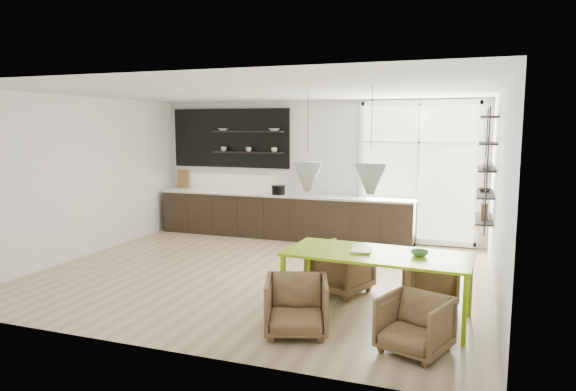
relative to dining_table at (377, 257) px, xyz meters
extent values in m
cube|color=tan|center=(-2.10, 1.28, -0.77)|extent=(7.00, 6.00, 0.01)
cube|color=silver|center=(-2.10, 4.28, 0.69)|extent=(7.00, 0.02, 2.90)
cube|color=silver|center=(-5.60, 1.28, 0.69)|extent=(0.02, 6.00, 2.90)
cube|color=silver|center=(1.40, 1.28, 0.69)|extent=(0.02, 6.00, 2.90)
cube|color=white|center=(-2.10, 1.28, 2.14)|extent=(7.00, 6.00, 0.01)
cube|color=#B2D1A5|center=(0.05, 4.25, 0.69)|extent=(2.20, 0.02, 2.70)
cube|color=white|center=(0.05, 4.22, 0.69)|extent=(2.30, 0.08, 2.80)
cone|color=#AEB5BD|center=(-1.15, 0.78, 0.89)|extent=(0.44, 0.44, 0.42)
cone|color=#AEB5BD|center=(-0.25, 0.78, 0.89)|extent=(0.44, 0.44, 0.42)
cylinder|color=black|center=(-1.15, 0.78, 1.69)|extent=(0.01, 0.01, 0.89)
cylinder|color=black|center=(-0.25, 0.78, 1.69)|extent=(0.01, 0.01, 0.89)
cube|color=black|center=(-2.70, 3.94, -0.31)|extent=(5.50, 0.65, 0.90)
cube|color=beige|center=(-2.70, 3.94, 0.16)|extent=(5.54, 0.69, 0.04)
cube|color=silver|center=(-2.70, 4.26, 0.44)|extent=(5.50, 0.02, 0.55)
cube|color=black|center=(-4.05, 4.24, 1.34)|extent=(2.80, 0.06, 1.30)
cube|color=black|center=(-3.55, 4.10, 1.49)|extent=(1.60, 0.28, 0.03)
cube|color=black|center=(-3.55, 4.10, 1.04)|extent=(1.60, 0.28, 0.03)
cube|color=olive|center=(-5.25, 4.18, 0.39)|extent=(0.30, 0.10, 0.42)
cylinder|color=silver|center=(-1.80, 4.04, 0.36)|extent=(0.02, 0.02, 0.40)
imported|color=white|center=(-4.15, 4.10, 1.53)|extent=(0.22, 0.22, 0.05)
imported|color=white|center=(-2.95, 4.10, 1.53)|extent=(0.22, 0.22, 0.05)
imported|color=white|center=(-4.15, 4.10, 1.10)|extent=(0.12, 0.12, 0.10)
imported|color=white|center=(-3.55, 4.10, 1.10)|extent=(0.12, 0.12, 0.10)
imported|color=white|center=(-2.95, 4.10, 1.10)|extent=(0.12, 0.12, 0.10)
cylinder|color=black|center=(-2.76, 3.84, 0.26)|extent=(0.28, 0.28, 0.17)
cube|color=black|center=(1.26, 1.88, 0.94)|extent=(0.02, 0.02, 1.90)
cube|color=black|center=(1.26, 3.08, 0.94)|extent=(0.02, 0.02, 1.90)
cube|color=black|center=(1.26, 2.48, 0.14)|extent=(0.26, 1.20, 0.02)
cube|color=black|center=(1.26, 2.48, 0.54)|extent=(0.26, 1.20, 0.02)
cube|color=black|center=(1.26, 2.48, 0.94)|extent=(0.26, 1.20, 0.02)
cube|color=black|center=(1.26, 2.48, 1.34)|extent=(0.26, 1.20, 0.03)
cube|color=black|center=(1.26, 2.48, 1.74)|extent=(0.26, 1.20, 0.03)
imported|color=white|center=(1.26, 2.23, 1.05)|extent=(0.18, 0.18, 0.19)
imported|color=#333338|center=(1.26, 2.68, 0.58)|extent=(0.22, 0.22, 0.05)
imported|color=white|center=(1.26, 2.58, 1.40)|extent=(0.10, 0.10, 0.09)
cube|color=olive|center=(1.26, 2.38, 0.27)|extent=(0.10, 0.18, 0.24)
cube|color=#88AF0C|center=(0.00, 0.00, 0.04)|extent=(2.30, 1.14, 0.03)
cube|color=#88AF0C|center=(-1.09, -0.39, -0.37)|extent=(0.05, 0.05, 0.78)
cube|color=#88AF0C|center=(-1.04, 0.52, -0.37)|extent=(0.05, 0.05, 0.78)
cube|color=#88AF0C|center=(1.04, -0.52, -0.37)|extent=(0.05, 0.05, 0.78)
cube|color=#88AF0C|center=(1.09, 0.39, -0.37)|extent=(0.05, 0.05, 0.78)
imported|color=brown|center=(-0.66, 0.81, -0.41)|extent=(0.97, 0.98, 0.70)
imported|color=brown|center=(0.58, 0.81, -0.47)|extent=(0.80, 0.81, 0.59)
imported|color=brown|center=(-0.77, -0.82, -0.43)|extent=(0.89, 0.90, 0.66)
imported|color=brown|center=(0.55, -0.87, -0.46)|extent=(0.84, 0.85, 0.61)
cylinder|color=black|center=(-0.94, -0.08, -0.33)|extent=(0.33, 0.33, 0.02)
cylinder|color=black|center=(-0.94, -0.08, -0.64)|extent=(0.35, 0.35, 0.02)
cylinder|color=black|center=(-0.79, -0.06, -0.54)|extent=(0.01, 0.01, 0.44)
cylinder|color=black|center=(-0.96, 0.08, -0.54)|extent=(0.01, 0.01, 0.44)
cylinder|color=black|center=(-1.10, -0.10, -0.54)|extent=(0.01, 0.01, 0.44)
cylinder|color=black|center=(-0.93, -0.23, -0.54)|extent=(0.01, 0.01, 0.44)
imported|color=white|center=(-0.32, 0.00, 0.07)|extent=(0.27, 0.34, 0.03)
imported|color=#427140|center=(0.50, 0.04, 0.09)|extent=(0.27, 0.27, 0.06)
camera|label=1|loc=(1.04, -6.15, 1.60)|focal=32.00mm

